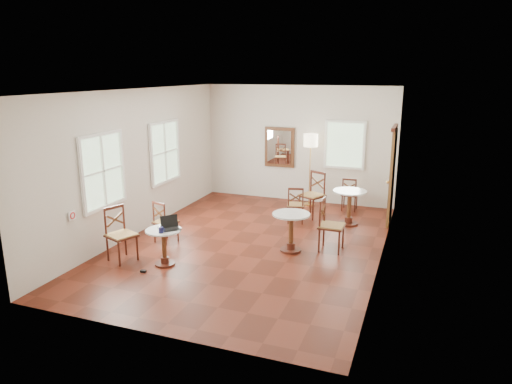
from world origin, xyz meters
TOP-DOWN VIEW (x-y plane):
  - ground at (0.00, 0.00)m, footprint 7.00×7.00m
  - room_shell at (-0.06, 0.27)m, footprint 5.02×7.02m
  - cafe_table_near at (-1.08, -1.47)m, footprint 0.62×0.62m
  - cafe_table_mid at (0.84, -0.07)m, footprint 0.71×0.71m
  - cafe_table_back at (1.62, 1.92)m, footprint 0.74×0.74m
  - chair_near_a at (-1.65, -0.48)m, footprint 0.50×0.50m
  - chair_near_b at (-1.92, -1.56)m, footprint 0.60×0.60m
  - chair_mid_a at (0.46, 1.64)m, footprint 0.47×0.47m
  - chair_mid_b at (1.53, 0.23)m, footprint 0.47×0.47m
  - chair_back_a at (1.45, 3.03)m, footprint 0.39×0.39m
  - chair_back_b at (0.72, 2.22)m, footprint 0.66×0.66m
  - floor_lamp at (0.41, 3.15)m, footprint 0.36×0.36m
  - laptop at (-0.99, -1.39)m, footprint 0.40×0.40m
  - mouse at (-1.12, -1.37)m, footprint 0.11×0.09m
  - navy_mug at (-1.02, -1.63)m, footprint 0.13×0.09m
  - water_glass at (-1.08, -1.60)m, footprint 0.06×0.06m
  - power_adapter at (-1.26, -1.89)m, footprint 0.10×0.06m

SIDE VIEW (x-z plane):
  - ground at x=0.00m, z-range 0.00..0.00m
  - power_adapter at x=-1.26m, z-range 0.00..0.04m
  - cafe_table_near at x=-1.08m, z-range 0.08..0.74m
  - chair_back_a at x=1.45m, z-range 0.00..0.83m
  - chair_mid_a at x=0.46m, z-range 0.00..0.84m
  - chair_near_a at x=-1.65m, z-range 0.00..0.86m
  - cafe_table_mid at x=0.84m, z-range 0.09..0.84m
  - cafe_table_back at x=1.62m, z-range 0.09..0.88m
  - chair_near_b at x=-1.92m, z-range 0.00..0.99m
  - chair_mid_b at x=1.53m, z-range 0.00..1.00m
  - chair_back_b at x=0.72m, z-range 0.00..1.06m
  - mouse at x=-1.12m, z-range 0.66..0.70m
  - navy_mug at x=-1.02m, z-range 0.66..0.76m
  - water_glass at x=-1.08m, z-range 0.66..0.76m
  - laptop at x=-0.99m, z-range 0.60..0.82m
  - floor_lamp at x=0.41m, z-range 0.64..2.46m
  - room_shell at x=-0.06m, z-range 0.38..3.39m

